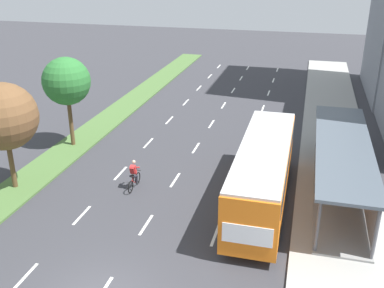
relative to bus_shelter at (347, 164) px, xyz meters
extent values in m
cube|color=#4C7038|center=(-17.83, 8.85, -1.81)|extent=(2.60, 52.00, 0.12)
cube|color=#9E9E99|center=(-0.28, 8.85, -1.79)|extent=(4.50, 52.00, 0.15)
cube|color=white|center=(-13.03, -10.73, -1.86)|extent=(0.14, 1.86, 0.01)
cube|color=white|center=(-13.03, -5.74, -1.86)|extent=(0.14, 1.86, 0.01)
cube|color=white|center=(-13.03, -0.75, -1.86)|extent=(0.14, 1.86, 0.01)
cube|color=white|center=(-13.03, 4.24, -1.86)|extent=(0.14, 1.86, 0.01)
cube|color=white|center=(-13.03, 9.23, -1.86)|extent=(0.14, 1.86, 0.01)
cube|color=white|center=(-13.03, 14.22, -1.86)|extent=(0.14, 1.86, 0.01)
cube|color=white|center=(-13.03, 19.21, -1.86)|extent=(0.14, 1.86, 0.01)
cube|color=white|center=(-13.03, 24.20, -1.86)|extent=(0.14, 1.86, 0.01)
cube|color=white|center=(-13.03, 29.19, -1.86)|extent=(0.14, 1.86, 0.01)
cube|color=white|center=(-9.53, -5.74, -1.86)|extent=(0.14, 1.86, 0.01)
cube|color=white|center=(-9.53, -0.75, -1.86)|extent=(0.14, 1.86, 0.01)
cube|color=white|center=(-9.53, 4.24, -1.86)|extent=(0.14, 1.86, 0.01)
cube|color=white|center=(-9.53, 9.23, -1.86)|extent=(0.14, 1.86, 0.01)
cube|color=white|center=(-9.53, 14.22, -1.86)|extent=(0.14, 1.86, 0.01)
cube|color=white|center=(-9.53, 19.21, -1.86)|extent=(0.14, 1.86, 0.01)
cube|color=white|center=(-9.53, 24.20, -1.86)|extent=(0.14, 1.86, 0.01)
cube|color=white|center=(-9.53, 29.19, -1.86)|extent=(0.14, 1.86, 0.01)
cube|color=white|center=(-6.03, -5.74, -1.86)|extent=(0.14, 1.86, 0.01)
cube|color=white|center=(-6.03, -0.75, -1.86)|extent=(0.14, 1.86, 0.01)
cube|color=white|center=(-6.03, 4.24, -1.86)|extent=(0.14, 1.86, 0.01)
cube|color=white|center=(-6.03, 9.23, -1.86)|extent=(0.14, 1.86, 0.01)
cube|color=white|center=(-6.03, 14.22, -1.86)|extent=(0.14, 1.86, 0.01)
cube|color=white|center=(-6.03, 19.21, -1.86)|extent=(0.14, 1.86, 0.01)
cube|color=white|center=(-6.03, 24.20, -1.86)|extent=(0.14, 1.86, 0.01)
cube|color=white|center=(-6.03, 29.19, -1.86)|extent=(0.14, 1.86, 0.01)
cube|color=gray|center=(-0.28, 0.00, -1.67)|extent=(2.60, 12.67, 0.10)
cylinder|color=#56565B|center=(-1.46, -6.08, -0.32)|extent=(0.16, 0.16, 2.60)
cylinder|color=#56565B|center=(-1.46, 6.08, -0.32)|extent=(0.16, 0.16, 2.60)
cylinder|color=#56565B|center=(0.90, -6.08, -0.32)|extent=(0.16, 0.16, 2.60)
cylinder|color=#56565B|center=(0.90, 6.08, -0.32)|extent=(0.16, 0.16, 2.60)
cube|color=gray|center=(0.96, 0.00, -0.32)|extent=(0.10, 12.03, 2.34)
cube|color=#4C5660|center=(-0.28, 0.00, 1.06)|extent=(2.90, 13.07, 0.16)
cube|color=orange|center=(-4.28, -2.17, -0.02)|extent=(2.50, 11.20, 2.80)
cube|color=#2D3D4C|center=(-4.28, -2.17, 0.83)|extent=(2.54, 10.30, 0.90)
cube|color=#B7B7B7|center=(-4.28, -2.17, 1.44)|extent=(2.45, 10.98, 0.12)
cube|color=#2D3D4C|center=(-4.28, 3.45, 0.33)|extent=(2.25, 0.06, 1.54)
cube|color=white|center=(-4.28, -7.79, -0.22)|extent=(2.12, 0.04, 0.90)
cylinder|color=black|center=(-5.38, 1.30, -1.37)|extent=(0.30, 1.00, 1.00)
cylinder|color=black|center=(-3.18, 1.30, -1.37)|extent=(0.30, 1.00, 1.00)
cylinder|color=black|center=(-5.38, -5.64, -1.37)|extent=(0.30, 1.00, 1.00)
cylinder|color=black|center=(-3.18, -5.64, -1.37)|extent=(0.30, 1.00, 1.00)
torus|color=black|center=(-11.49, -1.76, -1.51)|extent=(0.06, 0.72, 0.72)
torus|color=black|center=(-11.49, -2.86, -1.51)|extent=(0.06, 0.72, 0.72)
cylinder|color=maroon|center=(-11.49, -2.31, -1.23)|extent=(0.05, 0.94, 0.05)
cylinder|color=maroon|center=(-11.49, -2.41, -1.41)|extent=(0.05, 0.57, 0.42)
cylinder|color=maroon|center=(-11.49, -2.51, -1.21)|extent=(0.04, 0.04, 0.40)
cube|color=black|center=(-11.49, -2.51, -1.01)|extent=(0.12, 0.24, 0.06)
cylinder|color=black|center=(-11.49, -1.81, -0.96)|extent=(0.46, 0.04, 0.04)
cube|color=red|center=(-11.49, -2.33, -0.68)|extent=(0.30, 0.36, 0.59)
cube|color=#A82323|center=(-11.49, -2.49, -0.66)|extent=(0.26, 0.26, 0.42)
sphere|color=beige|center=(-11.49, -2.21, -0.26)|extent=(0.20, 0.20, 0.20)
cylinder|color=#23232D|center=(-11.61, -2.36, -1.08)|extent=(0.12, 0.42, 0.25)
cylinder|color=#23232D|center=(-11.61, -2.19, -1.34)|extent=(0.10, 0.17, 0.41)
cylinder|color=#23232D|center=(-11.37, -2.36, -1.08)|extent=(0.12, 0.42, 0.25)
cylinder|color=#23232D|center=(-11.37, -2.19, -1.34)|extent=(0.10, 0.17, 0.41)
cylinder|color=red|center=(-11.66, -2.11, -0.63)|extent=(0.09, 0.47, 0.28)
cylinder|color=red|center=(-11.32, -2.11, -0.63)|extent=(0.09, 0.47, 0.28)
cylinder|color=brown|center=(-18.08, -4.06, -0.32)|extent=(0.28, 0.28, 2.84)
sphere|color=brown|center=(-18.08, -4.06, 2.48)|extent=(3.68, 3.68, 3.68)
cylinder|color=brown|center=(-17.93, 2.41, -0.08)|extent=(0.28, 0.28, 3.33)
sphere|color=#2D7533|center=(-17.93, 2.41, 2.78)|extent=(3.19, 3.19, 3.19)
camera|label=1|loc=(-2.52, -23.41, 10.38)|focal=41.89mm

